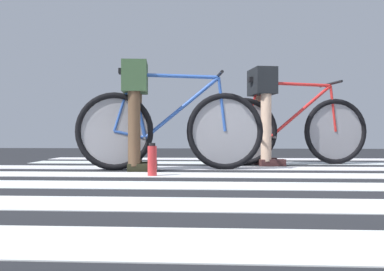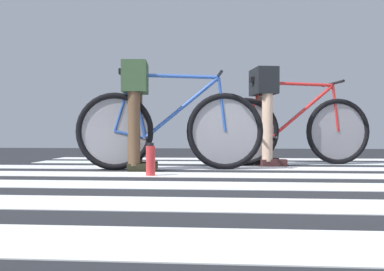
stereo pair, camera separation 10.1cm
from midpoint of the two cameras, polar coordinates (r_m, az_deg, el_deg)
The scene contains 7 objects.
ground at distance 3.19m, azimuth 10.24°, elevation -6.03°, with size 18.00×14.00×0.02m.
crosswalk_markings at distance 3.35m, azimuth 10.64°, elevation -5.52°, with size 5.44×5.76×0.00m.
bicycle_1_of_2 at distance 4.22m, azimuth -2.13°, elevation 0.90°, with size 1.73×0.52×0.93m.
cyclist_1_of_2 at distance 4.25m, azimuth -6.34°, elevation 4.36°, with size 0.36×0.43×0.99m.
bicycle_2_of_2 at distance 5.01m, azimuth 12.95°, elevation 0.80°, with size 1.71×0.57×0.93m.
cyclist_2_of_2 at distance 4.93m, azimuth 9.55°, elevation 4.05°, with size 0.39×0.45×1.03m.
water_bottle at distance 3.65m, azimuth -4.41°, elevation -3.09°, with size 0.07×0.07×0.26m.
Camera 2 is at (-0.24, -3.16, 0.36)m, focal length 42.82 mm.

